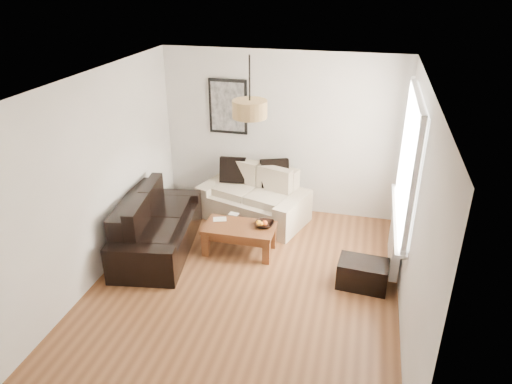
% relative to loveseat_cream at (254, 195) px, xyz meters
% --- Properties ---
extents(floor, '(4.50, 4.50, 0.00)m').
position_rel_loveseat_cream_xyz_m(floor, '(0.33, -1.78, -0.41)').
color(floor, brown).
rests_on(floor, ground).
extents(ceiling, '(3.80, 4.50, 0.00)m').
position_rel_loveseat_cream_xyz_m(ceiling, '(0.33, -1.78, 2.19)').
color(ceiling, white).
rests_on(ceiling, floor).
extents(wall_back, '(3.80, 0.04, 2.60)m').
position_rel_loveseat_cream_xyz_m(wall_back, '(0.33, 0.47, 0.89)').
color(wall_back, silver).
rests_on(wall_back, floor).
extents(wall_front, '(3.80, 0.04, 2.60)m').
position_rel_loveseat_cream_xyz_m(wall_front, '(0.33, -4.03, 0.89)').
color(wall_front, silver).
rests_on(wall_front, floor).
extents(wall_left, '(0.04, 4.50, 2.60)m').
position_rel_loveseat_cream_xyz_m(wall_left, '(-1.57, -1.78, 0.89)').
color(wall_left, silver).
rests_on(wall_left, floor).
extents(wall_right, '(0.04, 4.50, 2.60)m').
position_rel_loveseat_cream_xyz_m(wall_right, '(2.23, -1.78, 0.89)').
color(wall_right, silver).
rests_on(wall_right, floor).
extents(window_bay, '(0.14, 1.90, 1.60)m').
position_rel_loveseat_cream_xyz_m(window_bay, '(2.19, -0.98, 1.19)').
color(window_bay, white).
rests_on(window_bay, wall_right).
extents(radiator, '(0.10, 0.90, 0.52)m').
position_rel_loveseat_cream_xyz_m(radiator, '(2.15, -0.98, -0.03)').
color(radiator, white).
rests_on(radiator, wall_right).
extents(poster, '(0.62, 0.04, 0.87)m').
position_rel_loveseat_cream_xyz_m(poster, '(-0.52, 0.44, 1.29)').
color(poster, black).
rests_on(poster, wall_back).
extents(pendant_shade, '(0.40, 0.40, 0.20)m').
position_rel_loveseat_cream_xyz_m(pendant_shade, '(0.33, -1.48, 1.82)').
color(pendant_shade, tan).
rests_on(pendant_shade, ceiling).
extents(loveseat_cream, '(1.85, 1.36, 0.82)m').
position_rel_loveseat_cream_xyz_m(loveseat_cream, '(0.00, 0.00, 0.00)').
color(loveseat_cream, '#BFB69A').
rests_on(loveseat_cream, floor).
extents(sofa_leather, '(1.18, 1.97, 0.80)m').
position_rel_loveseat_cream_xyz_m(sofa_leather, '(-1.10, -1.22, -0.01)').
color(sofa_leather, black).
rests_on(sofa_leather, floor).
extents(coffee_table, '(1.00, 0.55, 0.41)m').
position_rel_loveseat_cream_xyz_m(coffee_table, '(0.05, -1.01, -0.21)').
color(coffee_table, brown).
rests_on(coffee_table, floor).
extents(ottoman, '(0.65, 0.45, 0.35)m').
position_rel_loveseat_cream_xyz_m(ottoman, '(1.78, -1.42, -0.23)').
color(ottoman, black).
rests_on(ottoman, floor).
extents(cushion_left, '(0.42, 0.17, 0.41)m').
position_rel_loveseat_cream_xyz_m(cushion_left, '(-0.40, 0.20, 0.32)').
color(cushion_left, black).
rests_on(cushion_left, loveseat_cream).
extents(cushion_right, '(0.46, 0.29, 0.44)m').
position_rel_loveseat_cream_xyz_m(cushion_right, '(0.30, 0.20, 0.33)').
color(cushion_right, black).
rests_on(cushion_right, loveseat_cream).
extents(fruit_bowl, '(0.28, 0.28, 0.06)m').
position_rel_loveseat_cream_xyz_m(fruit_bowl, '(0.39, -0.92, 0.03)').
color(fruit_bowl, black).
rests_on(fruit_bowl, coffee_table).
extents(orange_a, '(0.07, 0.07, 0.06)m').
position_rel_loveseat_cream_xyz_m(orange_a, '(0.35, -0.94, 0.04)').
color(orange_a, orange).
rests_on(orange_a, fruit_bowl).
extents(orange_b, '(0.08, 0.08, 0.08)m').
position_rel_loveseat_cream_xyz_m(orange_b, '(0.39, -0.90, 0.04)').
color(orange_b, '#DE4D12').
rests_on(orange_b, fruit_bowl).
extents(orange_c, '(0.10, 0.10, 0.08)m').
position_rel_loveseat_cream_xyz_m(orange_c, '(0.30, -0.93, 0.04)').
color(orange_c, '#FF9C15').
rests_on(orange_c, fruit_bowl).
extents(papers, '(0.22, 0.19, 0.01)m').
position_rel_loveseat_cream_xyz_m(papers, '(-0.28, -0.88, -0.00)').
color(papers, white).
rests_on(papers, coffee_table).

